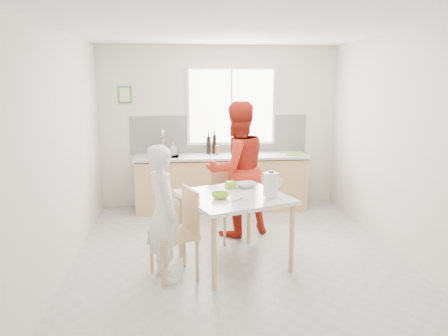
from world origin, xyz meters
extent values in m
plane|color=#B7B7B2|center=(0.00, 0.00, 0.00)|extent=(4.50, 4.50, 0.00)
plane|color=silver|center=(0.00, 2.25, 1.35)|extent=(4.00, 0.00, 4.00)
plane|color=silver|center=(0.00, -2.25, 1.35)|extent=(4.00, 0.00, 4.00)
plane|color=silver|center=(-2.00, 0.00, 1.35)|extent=(0.00, 4.50, 4.50)
plane|color=silver|center=(2.00, 0.00, 1.35)|extent=(0.00, 4.50, 4.50)
plane|color=white|center=(0.00, 0.00, 2.70)|extent=(4.50, 4.50, 0.00)
cube|color=white|center=(0.20, 2.23, 1.70)|extent=(1.50, 0.03, 1.30)
cube|color=white|center=(0.20, 2.21, 1.70)|extent=(1.40, 0.02, 1.20)
cube|color=white|center=(0.20, 2.21, 1.70)|extent=(0.03, 0.03, 1.20)
cube|color=white|center=(0.00, 2.24, 1.23)|extent=(3.00, 0.02, 0.65)
cube|color=#408E43|center=(-1.55, 2.23, 1.90)|extent=(0.22, 0.02, 0.28)
cube|color=beige|center=(-1.55, 2.22, 1.90)|extent=(0.16, 0.01, 0.22)
cube|color=#DDBA77|center=(0.00, 1.95, 0.43)|extent=(2.80, 0.60, 0.86)
cube|color=#3F3326|center=(0.00, 1.95, 0.05)|extent=(2.80, 0.54, 0.10)
cube|color=silver|center=(0.00, 1.95, 0.90)|extent=(2.84, 0.64, 0.04)
cube|color=#A5A5AA|center=(-0.95, 1.95, 0.91)|extent=(0.50, 0.40, 0.03)
cylinder|color=silver|center=(-0.95, 2.11, 1.10)|extent=(0.02, 0.02, 0.36)
torus|color=silver|center=(-0.95, 2.04, 1.28)|extent=(0.02, 0.18, 0.18)
cube|color=white|center=(-0.08, -0.27, 0.83)|extent=(1.42, 1.42, 0.04)
cylinder|color=#DDBA77|center=(-0.37, -0.89, 0.39)|extent=(0.06, 0.06, 0.78)
cylinder|color=#DDBA77|center=(-0.71, 0.02, 0.39)|extent=(0.06, 0.06, 0.78)
cylinder|color=#DDBA77|center=(0.54, -0.55, 0.39)|extent=(0.06, 0.06, 0.78)
cylinder|color=#DDBA77|center=(0.20, 0.36, 0.39)|extent=(0.06, 0.06, 0.78)
cube|color=#DDBA77|center=(-0.78, -0.53, 0.49)|extent=(0.59, 0.59, 0.04)
cube|color=#DDBA77|center=(-0.59, -0.46, 0.75)|extent=(0.18, 0.42, 0.48)
cylinder|color=#DDBA77|center=(-1.04, -0.41, 0.23)|extent=(0.04, 0.04, 0.47)
cylinder|color=#DDBA77|center=(-0.90, -0.78, 0.23)|extent=(0.04, 0.04, 0.47)
cylinder|color=#DDBA77|center=(-0.67, -0.28, 0.23)|extent=(0.04, 0.04, 0.47)
cylinder|color=#DDBA77|center=(-0.53, -0.65, 0.23)|extent=(0.04, 0.04, 0.47)
cube|color=#DDBA77|center=(-0.01, 0.56, 0.47)|extent=(0.56, 0.56, 0.04)
cube|color=#DDBA77|center=(-0.08, 0.74, 0.72)|extent=(0.40, 0.18, 0.46)
cylinder|color=#DDBA77|center=(-0.13, 0.31, 0.22)|extent=(0.04, 0.04, 0.45)
cylinder|color=#DDBA77|center=(0.23, 0.45, 0.22)|extent=(0.04, 0.04, 0.45)
cylinder|color=#DDBA77|center=(-0.26, 0.67, 0.22)|extent=(0.04, 0.04, 0.45)
cylinder|color=#DDBA77|center=(0.10, 0.80, 0.22)|extent=(0.04, 0.04, 0.45)
imported|color=white|center=(-0.88, -0.57, 0.75)|extent=(0.53, 0.64, 1.50)
imported|color=red|center=(0.10, 0.75, 0.93)|extent=(1.10, 0.98, 1.87)
imported|color=#8DC12C|center=(-0.25, -0.38, 0.88)|extent=(0.25, 0.25, 0.06)
imported|color=silver|center=(0.11, 0.07, 0.88)|extent=(0.31, 0.31, 0.06)
cylinder|color=white|center=(0.32, -0.42, 1.00)|extent=(0.17, 0.17, 0.26)
cylinder|color=blue|center=(0.32, -0.42, 1.15)|extent=(0.06, 0.06, 0.03)
torus|color=white|center=(0.40, -0.42, 1.03)|extent=(0.13, 0.07, 0.13)
cube|color=#86BE2B|center=(-0.08, 0.03, 0.89)|extent=(0.13, 0.13, 0.09)
cylinder|color=#A5A5AA|center=(-0.08, -0.50, 0.86)|extent=(0.13, 0.11, 0.01)
cube|color=#71BD2B|center=(1.24, 1.85, 0.93)|extent=(0.41, 0.34, 0.01)
cylinder|color=black|center=(-0.10, 2.10, 1.08)|extent=(0.07, 0.07, 0.32)
cylinder|color=black|center=(-0.20, 2.06, 1.07)|extent=(0.07, 0.07, 0.30)
cylinder|color=brown|center=(-0.07, 1.96, 1.00)|extent=(0.06, 0.06, 0.16)
imported|color=#999999|center=(-0.78, 2.05, 1.02)|extent=(0.11, 0.11, 0.20)
camera|label=1|loc=(-0.72, -5.09, 2.20)|focal=35.00mm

